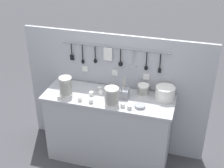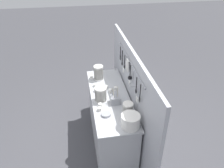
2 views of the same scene
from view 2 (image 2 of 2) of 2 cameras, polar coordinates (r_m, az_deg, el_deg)
ground_plane at (r=3.73m, az=-0.47°, el=-14.94°), size 20.00×20.00×0.00m
counter at (r=3.40m, az=-0.50°, el=-9.56°), size 1.57×0.54×0.93m
back_wall at (r=3.24m, az=4.79°, el=-4.42°), size 2.37×0.11×1.61m
bowl_stack_back_corner at (r=2.80m, az=4.18°, el=-6.18°), size 0.14×0.14×0.13m
bowl_stack_wide_centre at (r=3.46m, az=-3.54°, el=2.97°), size 0.15×0.15×0.23m
bowl_stack_tall_left at (r=2.97m, az=-2.98°, el=-2.69°), size 0.16×0.16×0.21m
plate_stack at (r=2.59m, az=4.87°, el=-9.56°), size 0.23×0.23×0.16m
steel_mixing_bowl at (r=2.77m, az=-1.59°, el=-7.90°), size 0.12×0.12×0.03m
cutlery_caddy at (r=2.95m, az=0.90°, el=-4.04°), size 0.13×0.13×0.26m
cup_centre at (r=2.90m, az=-3.10°, el=-5.55°), size 0.05×0.05×0.05m
cup_beside_plates at (r=3.32m, az=-4.43°, el=-0.26°), size 0.05×0.05×0.05m
cup_edge_near at (r=2.84m, az=-3.30°, el=-6.58°), size 0.05×0.05×0.05m
cup_by_caddy at (r=3.20m, az=-4.27°, el=-1.57°), size 0.05×0.05×0.05m
cup_front_right at (r=3.23m, az=0.89°, el=-1.16°), size 0.05×0.05×0.05m
cup_edge_far at (r=3.18m, az=-0.42°, el=-1.71°), size 0.05×0.05×0.05m
cup_front_left at (r=3.52m, az=-5.44°, el=1.77°), size 0.05×0.05×0.05m
cup_mid_row at (r=3.26m, az=-1.61°, el=-0.82°), size 0.05×0.05×0.05m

